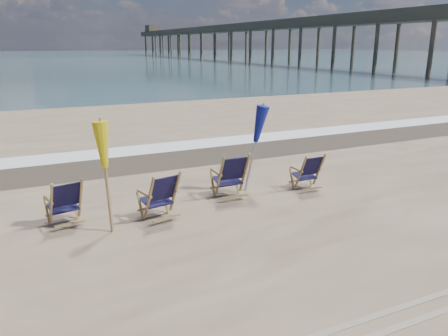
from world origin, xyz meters
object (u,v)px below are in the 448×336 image
object	(u,v)px
beach_chair_0	(81,200)
fishing_pier	(243,38)
beach_chair_3	(319,171)
beach_chair_1	(175,194)
beach_chair_2	(245,175)
umbrella_blue	(254,128)
umbrella_yellow	(105,151)

from	to	relation	value
beach_chair_0	fishing_pier	size ratio (longest dim) A/B	0.01
beach_chair_3	beach_chair_1	bearing A→B (deg)	4.54
beach_chair_2	beach_chair_3	bearing A→B (deg)	173.28
beach_chair_2	beach_chair_3	world-z (taller)	beach_chair_2
umbrella_blue	fishing_pier	bearing A→B (deg)	62.56
beach_chair_2	fishing_pier	size ratio (longest dim) A/B	0.01
beach_chair_2	fishing_pier	distance (m)	80.65
umbrella_yellow	umbrella_blue	xyz separation A→B (m)	(3.58, 0.90, -0.00)
beach_chair_1	beach_chair_3	bearing A→B (deg)	170.99
fishing_pier	umbrella_blue	bearing A→B (deg)	-117.44
beach_chair_3	umbrella_blue	xyz separation A→B (m)	(-1.51, 0.59, 1.08)
beach_chair_0	beach_chair_3	bearing A→B (deg)	165.84
beach_chair_0	fishing_pier	xyz separation A→B (m)	(40.90, 71.38, 4.16)
beach_chair_2	fishing_pier	bearing A→B (deg)	-116.22
beach_chair_1	umbrella_yellow	size ratio (longest dim) A/B	0.50
beach_chair_1	fishing_pier	bearing A→B (deg)	-130.94
beach_chair_3	umbrella_blue	distance (m)	1.95
beach_chair_1	beach_chair_3	distance (m)	3.74
beach_chair_0	beach_chair_3	world-z (taller)	beach_chair_0
beach_chair_3	umbrella_yellow	size ratio (longest dim) A/B	0.45
umbrella_yellow	beach_chair_3	bearing A→B (deg)	3.49
fishing_pier	umbrella_yellow	bearing A→B (deg)	-119.35
beach_chair_1	beach_chair_3	size ratio (longest dim) A/B	1.10
beach_chair_0	umbrella_yellow	distance (m)	1.29
beach_chair_0	beach_chair_1	distance (m)	1.85
umbrella_yellow	fishing_pier	world-z (taller)	fishing_pier
beach_chair_2	umbrella_blue	bearing A→B (deg)	-138.93
fishing_pier	beach_chair_2	bearing A→B (deg)	-117.58
umbrella_yellow	beach_chair_0	bearing A→B (deg)	125.80
beach_chair_0	umbrella_yellow	xyz separation A→B (m)	(0.43, -0.60, 1.07)
beach_chair_3	fishing_pier	size ratio (longest dim) A/B	0.01
beach_chair_3	beach_chair_2	bearing A→B (deg)	-6.91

